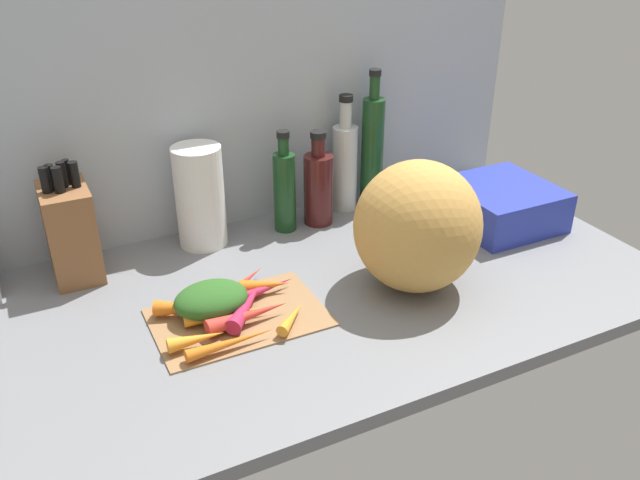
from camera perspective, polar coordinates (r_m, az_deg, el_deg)
The scene contains 23 objects.
ground_plane at distance 140.65cm, azimuth -3.88°, elevation -5.36°, with size 170.00×80.00×3.00cm, color slate.
wall_back at distance 160.53cm, azimuth -9.72°, elevation 11.10°, with size 170.00×3.00×60.00cm, color #ADB7C1.
cutting_board at distance 133.56cm, azimuth -7.01°, elevation -6.56°, with size 33.76×22.37×0.80cm, color #997047.
carrot_0 at distance 131.70cm, azimuth -7.88°, elevation -6.33°, with size 2.43×2.43×17.35cm, color orange.
carrot_1 at distance 133.34cm, azimuth -6.26°, elevation -5.49°, with size 3.41×3.41×16.94cm, color #B2264C.
carrot_2 at distance 141.49cm, azimuth -6.60°, elevation -3.65°, with size 2.17×2.17×13.71cm, color red.
carrot_3 at distance 138.74cm, azimuth -4.69°, elevation -4.19°, with size 2.39×2.39×13.64cm, color #B2264C.
carrot_4 at distance 139.01cm, azimuth -4.77°, elevation -3.90°, with size 3.30×3.30×10.36cm, color orange.
carrot_5 at distance 133.87cm, azimuth -11.27°, elevation -5.79°, with size 3.34×3.34×13.47cm, color orange.
carrot_6 at distance 124.14cm, azimuth -7.65°, elevation -8.73°, with size 2.40×2.40×17.37cm, color orange.
carrot_7 at distance 125.50cm, azimuth -10.61°, elevation -8.40°, with size 2.91×2.91×10.66cm, color orange.
carrot_8 at distance 139.67cm, azimuth -8.03°, elevation -4.25°, with size 2.00×2.00×17.15cm, color #B2264C.
carrot_9 at distance 129.92cm, azimuth -6.20°, elevation -6.48°, with size 3.45×3.45×17.18cm, color red.
carrot_10 at distance 129.77cm, azimuth -2.39°, elevation -6.63°, with size 2.45×2.45×10.42cm, color orange.
carrot_greens_pile at distance 133.05cm, azimuth -9.37°, elevation -5.07°, with size 14.84×11.42×6.28cm, color #2D6023.
winter_squash at distance 138.16cm, azimuth 8.38°, elevation 1.15°, with size 26.75×26.29×27.95cm, color gold.
knife_block at distance 151.49cm, azimuth -20.69°, elevation 0.75°, with size 9.83×14.31×26.31cm.
paper_towel_roll at distance 157.04cm, azimuth -10.29°, elevation 3.70°, with size 11.47×11.47×24.37cm, color white.
bottle_0 at distance 162.06cm, azimuth -3.07°, elevation 4.39°, with size 5.45×5.45×25.64cm.
bottle_1 at distance 165.69cm, azimuth -0.15°, elevation 4.65°, with size 7.34×7.34×24.24cm.
bottle_2 at distance 172.69cm, azimuth 2.15°, elevation 6.54°, with size 6.52×6.52×30.72cm.
bottle_3 at distance 174.44cm, azimuth 4.52°, elevation 7.75°, with size 5.80×5.80×36.39cm.
dish_rack at distance 173.54cm, azimuth 15.30°, elevation 2.97°, with size 24.63×25.28×10.13cm, color #2838AD.
Camera 1 is at (-43.54, -109.02, 75.96)cm, focal length 37.16 mm.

